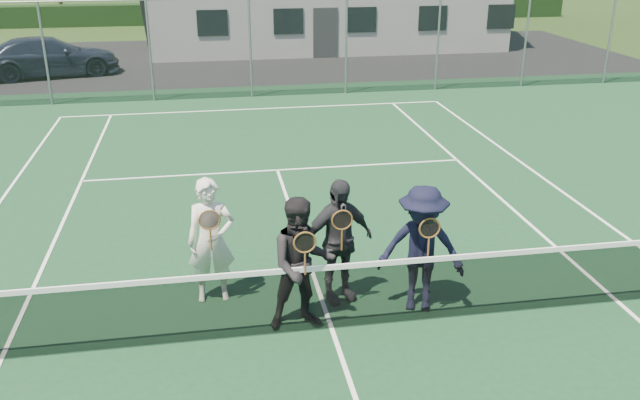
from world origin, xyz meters
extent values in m
plane|color=#2B4819|center=(0.00, 20.00, 0.00)|extent=(220.00, 220.00, 0.00)
cube|color=#14381E|center=(0.00, 0.00, 0.01)|extent=(30.00, 30.00, 0.02)
cube|color=black|center=(-4.00, 20.00, 0.01)|extent=(40.00, 12.00, 0.01)
cube|color=black|center=(0.00, 32.00, 0.55)|extent=(40.00, 1.20, 1.10)
imported|color=#1A2135|center=(-6.85, 18.05, 0.69)|extent=(5.07, 2.97, 1.38)
cube|color=white|center=(0.00, 11.88, 0.03)|extent=(10.97, 0.06, 0.01)
cube|color=white|center=(-4.12, 0.00, 0.03)|extent=(0.06, 23.77, 0.01)
cube|color=white|center=(4.12, 0.00, 0.03)|extent=(0.06, 23.77, 0.01)
cube|color=white|center=(0.00, 6.40, 0.03)|extent=(8.23, 0.06, 0.01)
cube|color=white|center=(0.00, 0.00, 0.03)|extent=(0.06, 12.80, 0.01)
cube|color=black|center=(0.00, 0.00, 0.48)|extent=(11.60, 0.02, 0.88)
cube|color=white|center=(0.00, 0.00, 0.93)|extent=(11.60, 0.03, 0.07)
cylinder|color=slate|center=(-6.00, 13.50, 1.50)|extent=(0.07, 0.07, 3.00)
cylinder|color=slate|center=(-3.00, 13.50, 1.50)|extent=(0.07, 0.07, 3.00)
cylinder|color=slate|center=(0.00, 13.50, 1.50)|extent=(0.07, 0.07, 3.00)
cylinder|color=slate|center=(3.00, 13.50, 1.50)|extent=(0.07, 0.07, 3.00)
cylinder|color=slate|center=(6.00, 13.50, 1.50)|extent=(0.07, 0.07, 3.00)
cylinder|color=slate|center=(9.00, 13.50, 1.50)|extent=(0.07, 0.07, 3.00)
cylinder|color=slate|center=(12.00, 13.50, 1.50)|extent=(0.07, 0.07, 3.00)
cube|color=black|center=(0.00, 13.50, 1.50)|extent=(30.00, 0.03, 3.00)
cube|color=silver|center=(4.00, 24.00, 1.40)|extent=(15.00, 8.00, 2.80)
cube|color=#2D2D33|center=(3.50, 19.98, 1.00)|extent=(1.00, 0.06, 2.00)
cube|color=black|center=(-1.00, 19.98, 1.50)|extent=(1.20, 0.06, 1.00)
cube|color=black|center=(2.00, 19.98, 1.50)|extent=(1.20, 0.06, 1.00)
cube|color=black|center=(5.00, 19.98, 1.50)|extent=(1.20, 0.06, 1.00)
cube|color=black|center=(8.00, 19.98, 1.50)|extent=(1.20, 0.06, 1.00)
cube|color=black|center=(11.00, 19.98, 1.50)|extent=(1.20, 0.06, 1.00)
imported|color=silver|center=(-1.50, 1.07, 0.92)|extent=(0.66, 0.44, 1.80)
torus|color=brown|center=(-1.50, 0.80, 1.35)|extent=(0.29, 0.02, 0.29)
cylinder|color=black|center=(-1.50, 0.80, 1.35)|extent=(0.25, 0.00, 0.25)
cylinder|color=brown|center=(-1.50, 0.80, 1.07)|extent=(0.03, 0.03, 0.32)
imported|color=black|center=(-0.36, 0.18, 0.92)|extent=(0.93, 0.75, 1.80)
torus|color=brown|center=(-0.36, -0.09, 1.35)|extent=(0.29, 0.02, 0.29)
cylinder|color=black|center=(-0.36, -0.09, 1.35)|extent=(0.25, 0.00, 0.25)
cylinder|color=brown|center=(-0.36, -0.09, 1.07)|extent=(0.03, 0.03, 0.32)
imported|color=#25272B|center=(0.23, 0.77, 0.92)|extent=(1.14, 0.71, 1.80)
torus|color=brown|center=(0.23, 0.50, 1.35)|extent=(0.29, 0.02, 0.29)
cylinder|color=black|center=(0.23, 0.50, 1.35)|extent=(0.25, 0.00, 0.25)
cylinder|color=brown|center=(0.23, 0.50, 1.07)|extent=(0.03, 0.03, 0.32)
imported|color=black|center=(1.28, 0.33, 0.92)|extent=(1.32, 1.02, 1.80)
torus|color=brown|center=(1.28, 0.06, 1.35)|extent=(0.29, 0.02, 0.29)
cylinder|color=black|center=(1.28, 0.06, 1.35)|extent=(0.25, 0.00, 0.25)
cylinder|color=brown|center=(1.28, 0.06, 1.07)|extent=(0.03, 0.03, 0.32)
camera|label=1|loc=(-1.45, -7.51, 4.92)|focal=38.00mm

